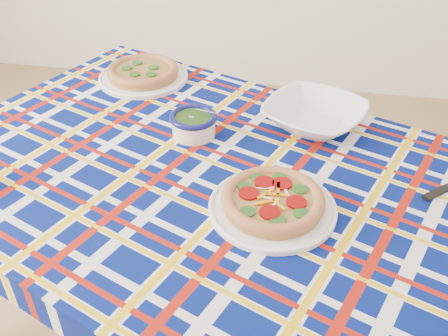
% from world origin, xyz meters
% --- Properties ---
extents(dining_table, '(1.68, 1.39, 0.68)m').
position_xyz_m(dining_table, '(0.12, 0.13, 0.61)').
color(dining_table, brown).
rests_on(dining_table, floor).
extents(tablecloth, '(1.72, 1.43, 0.10)m').
position_xyz_m(tablecloth, '(0.12, 0.13, 0.64)').
color(tablecloth, '#05125B').
rests_on(tablecloth, dining_table).
extents(main_focaccia_plate, '(0.35, 0.35, 0.05)m').
position_xyz_m(main_focaccia_plate, '(0.25, 0.04, 0.71)').
color(main_focaccia_plate, olive).
rests_on(main_focaccia_plate, tablecloth).
extents(pesto_bowl, '(0.15, 0.15, 0.07)m').
position_xyz_m(pesto_bowl, '(0.02, 0.30, 0.72)').
color(pesto_bowl, '#18340E').
rests_on(pesto_bowl, tablecloth).
extents(serving_bowl, '(0.34, 0.34, 0.06)m').
position_xyz_m(serving_bowl, '(0.32, 0.40, 0.72)').
color(serving_bowl, white).
rests_on(serving_bowl, tablecloth).
extents(second_focaccia_plate, '(0.34, 0.34, 0.05)m').
position_xyz_m(second_focaccia_plate, '(-0.21, 0.59, 0.71)').
color(second_focaccia_plate, olive).
rests_on(second_focaccia_plate, tablecloth).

